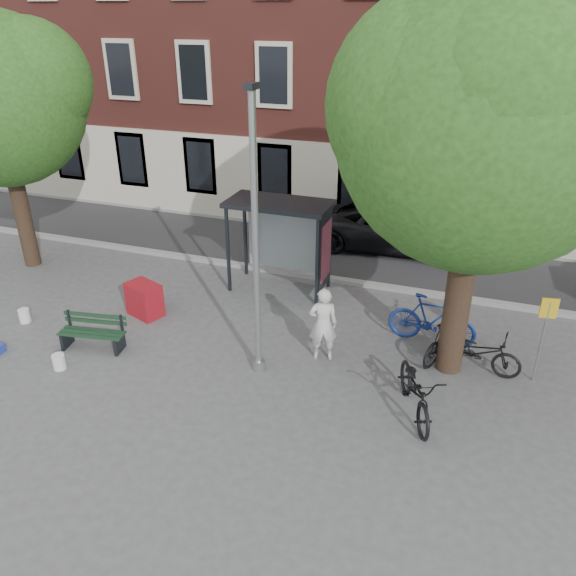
% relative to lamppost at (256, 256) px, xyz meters
% --- Properties ---
extents(ground, '(90.00, 90.00, 0.00)m').
position_rel_lamppost_xyz_m(ground, '(0.00, 0.00, -2.78)').
color(ground, '#4C4C4F').
rests_on(ground, ground).
extents(road, '(40.00, 4.00, 0.01)m').
position_rel_lamppost_xyz_m(road, '(0.00, 7.00, -2.78)').
color(road, '#28282B').
rests_on(road, ground).
extents(curb_near, '(40.00, 0.25, 0.12)m').
position_rel_lamppost_xyz_m(curb_near, '(0.00, 5.00, -2.72)').
color(curb_near, gray).
rests_on(curb_near, ground).
extents(curb_far, '(40.00, 0.25, 0.12)m').
position_rel_lamppost_xyz_m(curb_far, '(0.00, 9.00, -2.72)').
color(curb_far, gray).
rests_on(curb_far, ground).
extents(building_row, '(30.00, 8.00, 14.00)m').
position_rel_lamppost_xyz_m(building_row, '(0.00, 13.00, 4.22)').
color(building_row, brown).
rests_on(building_row, ground).
extents(lamppost, '(0.28, 0.35, 6.11)m').
position_rel_lamppost_xyz_m(lamppost, '(0.00, 0.00, 0.00)').
color(lamppost, '#9EA0A3').
rests_on(lamppost, ground).
extents(tree_right, '(5.76, 5.60, 8.20)m').
position_rel_lamppost_xyz_m(tree_right, '(4.01, 1.38, 2.83)').
color(tree_right, black).
rests_on(tree_right, ground).
extents(bus_shelter, '(2.85, 1.45, 2.62)m').
position_rel_lamppost_xyz_m(bus_shelter, '(-0.61, 4.11, -0.87)').
color(bus_shelter, '#1E2328').
rests_on(bus_shelter, ground).
extents(painter, '(0.75, 0.61, 1.79)m').
position_rel_lamppost_xyz_m(painter, '(1.20, 0.94, -1.89)').
color(painter, silver).
rests_on(painter, ground).
extents(bench, '(1.63, 0.76, 0.81)m').
position_rel_lamppost_xyz_m(bench, '(-4.06, -0.47, -2.41)').
color(bench, '#1E2328').
rests_on(bench, ground).
extents(bike_a, '(1.94, 0.91, 0.98)m').
position_rel_lamppost_xyz_m(bike_a, '(4.59, 1.61, -2.29)').
color(bike_a, black).
rests_on(bike_a, ground).
extents(bike_b, '(2.13, 0.73, 1.26)m').
position_rel_lamppost_xyz_m(bike_b, '(3.47, 2.44, -2.15)').
color(bike_b, navy).
rests_on(bike_b, ground).
extents(bike_c, '(1.50, 2.26, 1.12)m').
position_rel_lamppost_xyz_m(bike_c, '(3.49, -0.37, -2.22)').
color(bike_c, black).
rests_on(bike_c, ground).
extents(bike_d, '(1.19, 1.78, 1.05)m').
position_rel_lamppost_xyz_m(bike_d, '(3.85, 1.83, -2.26)').
color(bike_d, black).
rests_on(bike_d, ground).
extents(car_dark, '(5.47, 2.77, 1.48)m').
position_rel_lamppost_xyz_m(car_dark, '(1.52, 8.23, -2.04)').
color(car_dark, black).
rests_on(car_dark, ground).
extents(red_stand, '(1.05, 0.88, 0.90)m').
position_rel_lamppost_xyz_m(red_stand, '(-3.79, 1.34, -2.33)').
color(red_stand, maroon).
rests_on(red_stand, ground).
extents(bucket_a, '(0.36, 0.36, 0.36)m').
position_rel_lamppost_xyz_m(bucket_a, '(-4.24, -1.48, -2.60)').
color(bucket_a, silver).
rests_on(bucket_a, ground).
extents(bucket_b, '(0.36, 0.36, 0.36)m').
position_rel_lamppost_xyz_m(bucket_b, '(-3.97, 1.40, -2.60)').
color(bucket_b, silver).
rests_on(bucket_b, ground).
extents(bucket_c, '(0.33, 0.33, 0.36)m').
position_rel_lamppost_xyz_m(bucket_c, '(-6.53, -0.05, -2.60)').
color(bucket_c, white).
rests_on(bucket_c, ground).
extents(notice_sign, '(0.35, 0.09, 2.01)m').
position_rel_lamppost_xyz_m(notice_sign, '(5.79, 1.64, -1.30)').
color(notice_sign, '#9EA0A3').
rests_on(notice_sign, ground).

